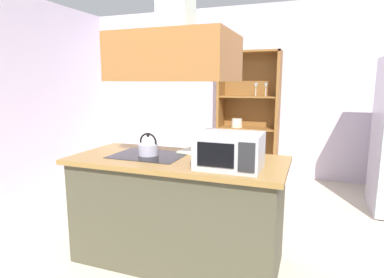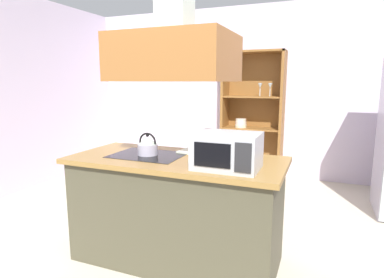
# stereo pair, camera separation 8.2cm
# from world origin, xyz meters

# --- Properties ---
(ground_plane) EXTENTS (7.80, 7.80, 0.00)m
(ground_plane) POSITION_xyz_m (0.00, 0.00, 0.00)
(ground_plane) COLOR beige
(wall_back) EXTENTS (6.00, 0.12, 2.70)m
(wall_back) POSITION_xyz_m (0.00, 3.00, 1.35)
(wall_back) COLOR silver
(wall_back) RESTS_ON ground
(kitchen_island) EXTENTS (1.77, 0.81, 0.90)m
(kitchen_island) POSITION_xyz_m (-0.17, 0.05, 0.45)
(kitchen_island) COLOR #494633
(kitchen_island) RESTS_ON ground
(range_hood) EXTENTS (0.90, 0.70, 1.18)m
(range_hood) POSITION_xyz_m (-0.17, 0.05, 1.80)
(range_hood) COLOR #9C612F
(dish_cabinet) EXTENTS (0.94, 0.40, 1.98)m
(dish_cabinet) POSITION_xyz_m (-0.11, 2.78, 0.89)
(dish_cabinet) COLOR brown
(dish_cabinet) RESTS_ON ground
(kettle) EXTENTS (0.17, 0.17, 0.19)m
(kettle) POSITION_xyz_m (-0.44, 0.05, 0.98)
(kettle) COLOR #B2B0C7
(kettle) RESTS_ON kitchen_island
(cutting_board) EXTENTS (0.36, 0.28, 0.02)m
(cutting_board) POSITION_xyz_m (-0.06, 0.31, 0.91)
(cutting_board) COLOR white
(cutting_board) RESTS_ON kitchen_island
(microwave) EXTENTS (0.46, 0.35, 0.26)m
(microwave) POSITION_xyz_m (0.31, -0.11, 1.03)
(microwave) COLOR #B7BABF
(microwave) RESTS_ON kitchen_island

